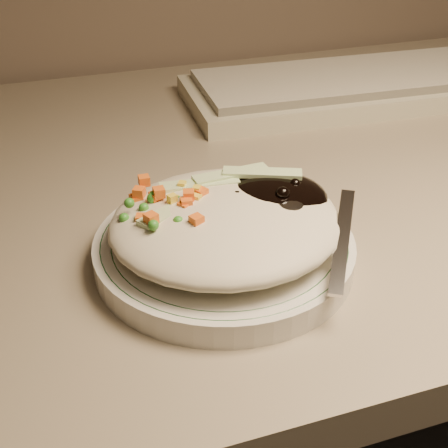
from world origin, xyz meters
name	(u,v)px	position (x,y,z in m)	size (l,w,h in m)	color
desk	(219,308)	(0.00, 1.38, 0.54)	(1.40, 0.70, 0.74)	gray
plate	(224,250)	(-0.05, 1.21, 0.75)	(0.22, 0.22, 0.02)	silver
plate_rim	(224,240)	(-0.05, 1.21, 0.76)	(0.21, 0.21, 0.00)	#144723
meal	(229,218)	(-0.05, 1.21, 0.78)	(0.21, 0.19, 0.05)	beige
keyboard	(366,85)	(0.26, 1.52, 0.76)	(0.50, 0.20, 0.03)	#B8B397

